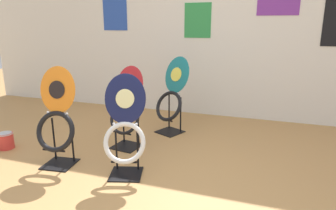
{
  "coord_description": "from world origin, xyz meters",
  "views": [
    {
      "loc": [
        0.73,
        -1.78,
        1.31
      ],
      "look_at": [
        -0.18,
        0.86,
        0.55
      ],
      "focal_mm": 32.0,
      "sensor_mm": 36.0,
      "label": 1
    }
  ],
  "objects_px": {
    "toilet_seat_display_orange_sun": "(57,120)",
    "toilet_seat_display_navy_moon": "(125,130)",
    "toilet_seat_display_teal_sax": "(172,96)",
    "paint_can": "(6,140)",
    "toilet_seat_display_crimson_swirl": "(127,108)"
  },
  "relations": [
    {
      "from": "toilet_seat_display_crimson_swirl",
      "to": "toilet_seat_display_teal_sax",
      "type": "bearing_deg",
      "value": 62.1
    },
    {
      "from": "toilet_seat_display_orange_sun",
      "to": "toilet_seat_display_navy_moon",
      "type": "bearing_deg",
      "value": 2.64
    },
    {
      "from": "toilet_seat_display_teal_sax",
      "to": "paint_can",
      "type": "relative_size",
      "value": 5.22
    },
    {
      "from": "toilet_seat_display_crimson_swirl",
      "to": "paint_can",
      "type": "xyz_separation_m",
      "value": [
        -1.22,
        -0.49,
        -0.35
      ]
    },
    {
      "from": "toilet_seat_display_orange_sun",
      "to": "toilet_seat_display_navy_moon",
      "type": "height_order",
      "value": "toilet_seat_display_orange_sun"
    },
    {
      "from": "toilet_seat_display_navy_moon",
      "to": "toilet_seat_display_orange_sun",
      "type": "bearing_deg",
      "value": -177.36
    },
    {
      "from": "paint_can",
      "to": "toilet_seat_display_orange_sun",
      "type": "bearing_deg",
      "value": -8.62
    },
    {
      "from": "toilet_seat_display_crimson_swirl",
      "to": "paint_can",
      "type": "relative_size",
      "value": 4.93
    },
    {
      "from": "toilet_seat_display_crimson_swirl",
      "to": "toilet_seat_display_navy_moon",
      "type": "bearing_deg",
      "value": -65.26
    },
    {
      "from": "toilet_seat_display_orange_sun",
      "to": "toilet_seat_display_navy_moon",
      "type": "xyz_separation_m",
      "value": [
        0.69,
        0.03,
        -0.03
      ]
    },
    {
      "from": "toilet_seat_display_teal_sax",
      "to": "toilet_seat_display_navy_moon",
      "type": "height_order",
      "value": "toilet_seat_display_teal_sax"
    },
    {
      "from": "toilet_seat_display_crimson_swirl",
      "to": "paint_can",
      "type": "distance_m",
      "value": 1.36
    },
    {
      "from": "toilet_seat_display_crimson_swirl",
      "to": "toilet_seat_display_orange_sun",
      "type": "bearing_deg",
      "value": -124.33
    },
    {
      "from": "paint_can",
      "to": "toilet_seat_display_navy_moon",
      "type": "bearing_deg",
      "value": -3.44
    },
    {
      "from": "toilet_seat_display_orange_sun",
      "to": "paint_can",
      "type": "distance_m",
      "value": 0.88
    }
  ]
}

